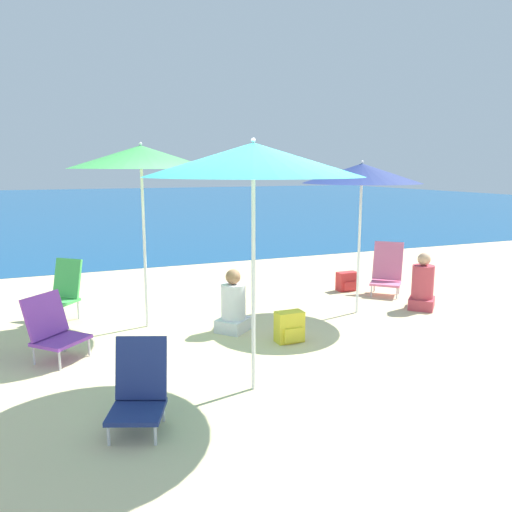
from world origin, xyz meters
TOP-DOWN VIEW (x-y plane):
  - ground_plane at (0.00, 0.00)m, footprint 60.00×60.00m
  - sea_water at (0.00, 25.85)m, footprint 60.00×40.00m
  - beach_umbrella_green at (-0.91, 2.04)m, footprint 1.76×1.76m
  - beach_umbrella_navy at (1.95, 1.54)m, footprint 1.61×1.61m
  - beach_umbrella_teal at (-0.33, -0.20)m, footprint 1.92×1.92m
  - beach_chair_pink at (3.01, 2.28)m, footprint 0.70×0.70m
  - beach_chair_navy at (-1.42, -0.48)m, footprint 0.56×0.60m
  - beach_chair_green at (-1.90, 2.78)m, footprint 0.65×0.66m
  - beach_chair_purple at (-2.03, 1.30)m, footprint 0.71×0.71m
  - person_seated_near at (0.06, 1.45)m, footprint 0.52×0.52m
  - person_seated_far at (2.95, 1.36)m, footprint 0.53×0.53m
  - backpack_red at (2.53, 2.69)m, footprint 0.34×0.21m
  - backpack_yellow at (0.54, 0.82)m, footprint 0.33×0.21m

SIDE VIEW (x-z plane):
  - ground_plane at x=0.00m, z-range 0.00..0.00m
  - sea_water at x=0.00m, z-range 0.00..0.01m
  - backpack_red at x=2.53m, z-range 0.00..0.31m
  - backpack_yellow at x=0.54m, z-range 0.00..0.36m
  - beach_chair_navy at x=-1.42m, z-range -0.03..0.67m
  - person_seated_near at x=0.06m, z-range -0.08..0.71m
  - person_seated_far at x=2.95m, z-range -0.08..0.75m
  - beach_chair_purple at x=-2.03m, z-range 0.00..0.70m
  - beach_chair_pink at x=3.01m, z-range -0.02..0.81m
  - beach_chair_green at x=-1.90m, z-range 0.01..0.82m
  - beach_umbrella_navy at x=1.95m, z-range 0.89..3.01m
  - beach_umbrella_teal at x=-0.33m, z-range 0.95..3.24m
  - beach_umbrella_green at x=-0.91m, z-range 0.99..3.32m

